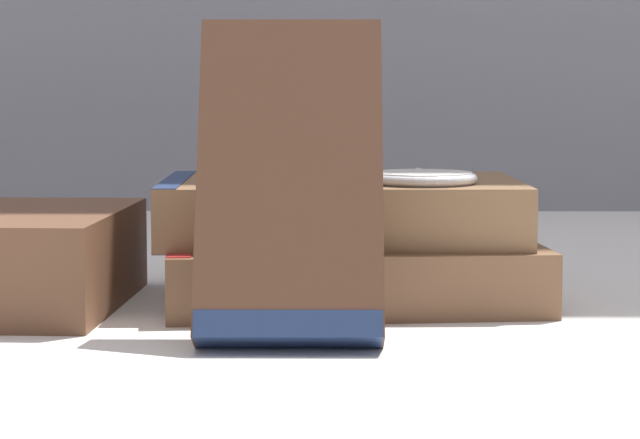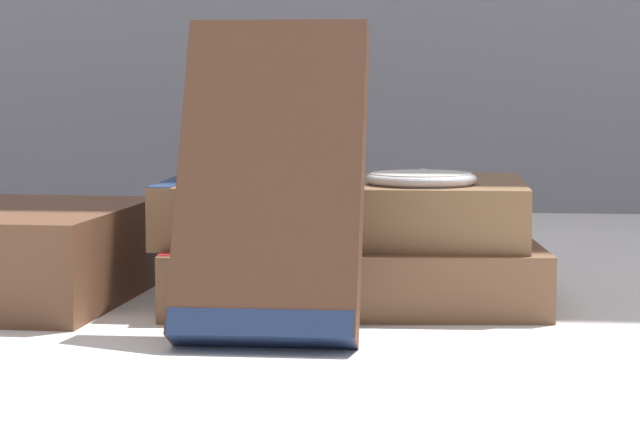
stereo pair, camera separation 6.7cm
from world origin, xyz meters
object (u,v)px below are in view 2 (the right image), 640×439
(book_flat_bottom, at_px, (343,272))
(pocket_watch, at_px, (421,179))
(book_flat_top, at_px, (335,210))
(book_leaning_front, at_px, (271,191))

(book_flat_bottom, distance_m, pocket_watch, 0.07)
(book_flat_top, relative_size, book_leaning_front, 1.31)
(book_flat_top, distance_m, pocket_watch, 0.06)
(book_leaning_front, height_order, pocket_watch, book_leaning_front)
(book_flat_bottom, height_order, book_leaning_front, book_leaning_front)
(book_flat_top, bearing_deg, pocket_watch, -30.73)
(book_leaning_front, relative_size, pocket_watch, 2.43)
(book_flat_bottom, bearing_deg, book_leaning_front, -108.43)
(book_leaning_front, bearing_deg, book_flat_top, 80.77)
(pocket_watch, bearing_deg, book_flat_bottom, 157.66)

